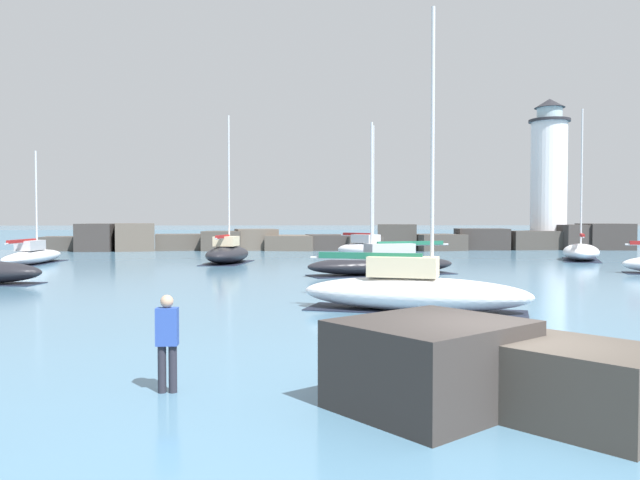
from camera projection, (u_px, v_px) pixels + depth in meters
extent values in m
plane|color=teal|center=(506.00, 412.00, 9.40)|extent=(600.00, 600.00, 0.00)
cube|color=teal|center=(303.00, 235.00, 119.45)|extent=(400.00, 116.00, 0.01)
cube|color=#423D38|center=(63.00, 244.00, 58.56)|extent=(4.14, 4.48, 1.30)
cube|color=#383330|center=(99.00, 237.00, 58.30)|extent=(3.42, 5.64, 2.52)
cube|color=brown|center=(135.00, 237.00, 57.92)|extent=(4.23, 4.40, 2.56)
cube|color=#4C443D|center=(183.00, 242.00, 59.50)|extent=(5.72, 4.56, 1.52)
cube|color=#4C443D|center=(224.00, 241.00, 58.96)|extent=(3.81, 4.36, 1.82)
cube|color=brown|center=(256.00, 239.00, 59.83)|extent=(4.41, 4.63, 2.00)
cube|color=brown|center=(294.00, 243.00, 59.82)|extent=(5.48, 6.36, 1.40)
cube|color=#383330|center=(328.00, 242.00, 60.17)|extent=(4.20, 5.28, 1.44)
cube|color=#423D38|center=(362.00, 243.00, 59.48)|extent=(4.25, 4.48, 1.32)
cube|color=#423D38|center=(396.00, 237.00, 59.96)|extent=(4.20, 4.76, 2.45)
cube|color=#423D38|center=(435.00, 242.00, 59.40)|extent=(5.48, 5.58, 1.51)
cube|color=#383330|center=(481.00, 239.00, 60.75)|extent=(5.31, 5.03, 2.02)
cube|color=#423D38|center=(533.00, 240.00, 60.66)|extent=(5.44, 3.89, 1.81)
cube|color=#383330|center=(570.00, 237.00, 61.09)|extent=(4.33, 5.24, 2.41)
cube|color=#383330|center=(604.00, 236.00, 60.99)|extent=(4.68, 5.53, 2.51)
cylinder|color=gray|center=(548.00, 240.00, 62.02)|extent=(4.69, 4.69, 1.80)
cylinder|color=white|center=(549.00, 177.00, 61.82)|extent=(3.47, 3.47, 10.75)
cylinder|color=#232328|center=(549.00, 121.00, 61.64)|extent=(3.99, 3.99, 0.25)
cylinder|color=silver|center=(550.00, 114.00, 61.61)|extent=(2.43, 2.43, 1.15)
cone|color=#232328|center=(550.00, 103.00, 61.58)|extent=(2.95, 2.95, 0.90)
cube|color=#383330|center=(431.00, 364.00, 9.60)|extent=(3.50, 3.42, 1.35)
cube|color=#4C443D|center=(566.00, 382.00, 9.01)|extent=(3.09, 3.19, 1.13)
cube|color=#423D38|center=(413.00, 368.00, 10.73)|extent=(2.53, 2.50, 0.68)
ellipsoid|color=black|center=(382.00, 265.00, 32.79)|extent=(8.56, 4.36, 1.00)
cube|color=black|center=(382.00, 274.00, 32.80)|extent=(8.15, 4.20, 0.03)
cube|color=#B2B2B7|center=(389.00, 250.00, 32.90)|extent=(2.72, 1.82, 0.64)
cylinder|color=silver|center=(372.00, 189.00, 32.45)|extent=(0.12, 0.12, 6.97)
cylinder|color=#BCBCC1|center=(411.00, 245.00, 33.30)|extent=(4.41, 1.36, 0.10)
cube|color=#1E664C|center=(411.00, 243.00, 33.29)|extent=(3.78, 1.27, 0.20)
ellipsoid|color=silver|center=(33.00, 257.00, 40.75)|extent=(1.97, 8.30, 0.91)
cube|color=black|center=(33.00, 264.00, 40.77)|extent=(1.93, 7.88, 0.03)
cube|color=#B2B2B7|center=(30.00, 245.00, 40.31)|extent=(1.06, 2.50, 0.64)
cylinder|color=silver|center=(36.00, 200.00, 41.25)|extent=(0.12, 0.12, 6.54)
cylinder|color=#BCBCC1|center=(22.00, 243.00, 39.07)|extent=(0.16, 4.55, 0.10)
cube|color=maroon|center=(22.00, 241.00, 39.06)|extent=(0.25, 3.87, 0.20)
ellipsoid|color=white|center=(414.00, 294.00, 19.81)|extent=(7.52, 4.33, 1.08)
cube|color=black|center=(414.00, 310.00, 19.82)|extent=(7.16, 4.17, 0.03)
cube|color=beige|center=(403.00, 267.00, 19.88)|extent=(2.42, 1.76, 0.64)
cylinder|color=silver|center=(433.00, 143.00, 19.49)|extent=(0.12, 0.12, 8.45)
cylinder|color=#BCBCC1|center=(370.00, 259.00, 20.19)|extent=(3.80, 1.46, 0.10)
cube|color=#1E664C|center=(370.00, 256.00, 20.19)|extent=(3.27, 1.35, 0.20)
ellipsoid|color=white|center=(581.00, 252.00, 44.68)|extent=(4.90, 7.15, 1.16)
cube|color=black|center=(581.00, 260.00, 44.70)|extent=(4.72, 6.82, 0.03)
cylinder|color=silver|center=(582.00, 176.00, 44.98)|extent=(0.12, 0.12, 9.72)
cylinder|color=#BCBCC1|center=(582.00, 237.00, 43.38)|extent=(1.55, 3.44, 0.10)
cube|color=maroon|center=(582.00, 235.00, 43.38)|extent=(1.43, 2.97, 0.20)
ellipsoid|color=white|center=(369.00, 250.00, 47.14)|extent=(5.79, 6.37, 1.13)
cube|color=black|center=(369.00, 258.00, 47.15)|extent=(5.56, 6.10, 0.03)
cube|color=#B2B2B7|center=(366.00, 239.00, 47.34)|extent=(2.20, 2.29, 0.64)
cylinder|color=silver|center=(373.00, 185.00, 46.63)|extent=(0.12, 0.12, 8.80)
cylinder|color=#BCBCC1|center=(357.00, 235.00, 48.03)|extent=(2.24, 2.74, 0.10)
cube|color=maroon|center=(357.00, 234.00, 48.02)|extent=(1.99, 2.40, 0.20)
ellipsoid|color=black|center=(228.00, 254.00, 41.48)|extent=(3.43, 6.27, 1.16)
cube|color=black|center=(228.00, 263.00, 41.50)|extent=(3.34, 5.97, 0.03)
cube|color=beige|center=(226.00, 241.00, 41.16)|extent=(1.64, 1.99, 0.64)
cylinder|color=silver|center=(229.00, 181.00, 41.76)|extent=(0.12, 0.12, 8.71)
cylinder|color=#BCBCC1|center=(223.00, 238.00, 40.27)|extent=(0.65, 3.24, 0.10)
cube|color=maroon|center=(223.00, 237.00, 40.26)|extent=(0.67, 2.77, 0.20)
cylinder|color=#282833|center=(162.00, 369.00, 10.44)|extent=(0.14, 0.14, 0.80)
cylinder|color=#282833|center=(173.00, 369.00, 10.45)|extent=(0.14, 0.14, 0.80)
cube|color=#2D4CA5|center=(167.00, 327.00, 10.42)|extent=(0.36, 0.22, 0.63)
sphere|color=tan|center=(167.00, 301.00, 10.41)|extent=(0.22, 0.22, 0.22)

